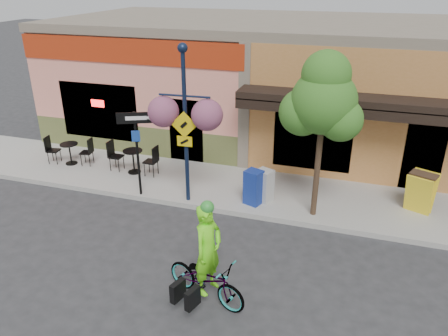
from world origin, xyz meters
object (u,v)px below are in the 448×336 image
lamp_post (185,127)px  newspaper_box_grey (264,185)px  bicycle (206,279)px  street_tree (320,137)px  cyclist_rider (208,260)px  building (296,80)px  one_way_sign (138,155)px  newspaper_box_blue (253,187)px

lamp_post → newspaper_box_grey: size_ratio=4.68×
lamp_post → newspaper_box_grey: (2.07, 0.60, -1.72)m
bicycle → newspaper_box_grey: bearing=14.8°
street_tree → newspaper_box_grey: bearing=166.4°
bicycle → cyclist_rider: bearing=-72.1°
newspaper_box_grey → bicycle: bearing=-69.4°
building → newspaper_box_grey: 6.36m
one_way_sign → newspaper_box_grey: bearing=-12.2°
lamp_post → street_tree: bearing=0.7°
one_way_sign → newspaper_box_blue: 3.39m
building → lamp_post: size_ratio=4.16×
one_way_sign → lamp_post: bearing=-19.4°
newspaper_box_grey → street_tree: (1.44, -0.35, 1.73)m
cyclist_rider → one_way_sign: bearing=61.6°
cyclist_rider → newspaper_box_grey: size_ratio=2.04×
newspaper_box_blue → cyclist_rider: bearing=-68.8°
lamp_post → street_tree: 3.52m
building → newspaper_box_grey: size_ratio=19.46×
building → lamp_post: 7.01m
one_way_sign → street_tree: (4.96, 0.36, 0.94)m
bicycle → lamp_post: lamp_post is taller
one_way_sign → newspaper_box_blue: size_ratio=2.51×
bicycle → newspaper_box_blue: 3.95m
building → lamp_post: bearing=-105.7°
cyclist_rider → one_way_sign: 4.85m
cyclist_rider → lamp_post: lamp_post is taller
cyclist_rider → newspaper_box_grey: 4.22m
lamp_post → street_tree: (3.51, 0.25, 0.00)m
lamp_post → newspaper_box_blue: (1.82, 0.35, -1.69)m
building → newspaper_box_blue: size_ratio=18.29×
newspaper_box_blue → one_way_sign: bearing=-151.9°
building → bicycle: building is taller
cyclist_rider → lamp_post: 4.29m
newspaper_box_grey → street_tree: size_ratio=0.21×
lamp_post → newspaper_box_blue: size_ratio=4.40×
newspaper_box_grey → newspaper_box_blue: bearing=-110.0°
bicycle → cyclist_rider: cyclist_rider is taller
bicycle → newspaper_box_blue: newspaper_box_blue is taller
bicycle → street_tree: size_ratio=0.42×
lamp_post → one_way_sign: size_ratio=1.75×
one_way_sign → street_tree: size_ratio=0.57×
cyclist_rider → one_way_sign: size_ratio=0.76×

